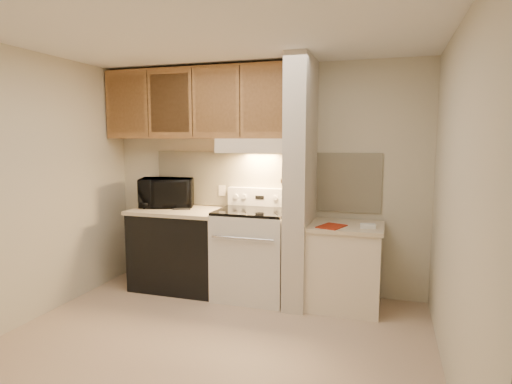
% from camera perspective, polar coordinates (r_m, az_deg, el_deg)
% --- Properties ---
extents(floor, '(3.60, 3.60, 0.00)m').
position_cam_1_polar(floor, '(3.79, -6.04, -19.54)').
color(floor, '#C3A88E').
rests_on(floor, ground).
extents(ceiling, '(3.60, 3.60, 0.00)m').
position_cam_1_polar(ceiling, '(3.48, -6.62, 20.38)').
color(ceiling, white).
rests_on(ceiling, wall_back).
extents(wall_back, '(3.60, 2.50, 0.02)m').
position_cam_1_polar(wall_back, '(4.82, 0.84, 1.79)').
color(wall_back, beige).
rests_on(wall_back, floor).
extents(wall_left, '(0.02, 3.00, 2.50)m').
position_cam_1_polar(wall_left, '(4.45, -28.05, 0.50)').
color(wall_left, beige).
rests_on(wall_left, floor).
extents(wall_right, '(0.02, 3.00, 2.50)m').
position_cam_1_polar(wall_right, '(3.17, 25.10, -1.72)').
color(wall_right, beige).
rests_on(wall_right, floor).
extents(backsplash, '(2.60, 0.02, 0.63)m').
position_cam_1_polar(backsplash, '(4.81, 0.80, 1.60)').
color(backsplash, '#FCF1CC').
rests_on(backsplash, wall_back).
extents(range_body, '(0.76, 0.65, 0.92)m').
position_cam_1_polar(range_body, '(4.64, -0.40, -8.36)').
color(range_body, silver).
rests_on(range_body, floor).
extents(oven_window, '(0.50, 0.01, 0.30)m').
position_cam_1_polar(oven_window, '(4.34, -1.69, -8.92)').
color(oven_window, black).
rests_on(oven_window, range_body).
extents(oven_handle, '(0.65, 0.02, 0.02)m').
position_cam_1_polar(oven_handle, '(4.25, -1.87, -6.20)').
color(oven_handle, silver).
rests_on(oven_handle, range_body).
extents(cooktop, '(0.74, 0.64, 0.03)m').
position_cam_1_polar(cooktop, '(4.54, -0.40, -2.57)').
color(cooktop, black).
rests_on(cooktop, range_body).
extents(range_backguard, '(0.76, 0.08, 0.20)m').
position_cam_1_polar(range_backguard, '(4.79, 0.63, -0.66)').
color(range_backguard, silver).
rests_on(range_backguard, range_body).
extents(range_display, '(0.10, 0.01, 0.04)m').
position_cam_1_polar(range_display, '(4.75, 0.49, -0.73)').
color(range_display, black).
rests_on(range_display, range_backguard).
extents(range_knob_left_outer, '(0.05, 0.02, 0.05)m').
position_cam_1_polar(range_knob_left_outer, '(4.83, -2.70, -0.60)').
color(range_knob_left_outer, silver).
rests_on(range_knob_left_outer, range_backguard).
extents(range_knob_left_inner, '(0.05, 0.02, 0.05)m').
position_cam_1_polar(range_knob_left_inner, '(4.80, -1.58, -0.64)').
color(range_knob_left_inner, silver).
rests_on(range_knob_left_inner, range_backguard).
extents(range_knob_right_inner, '(0.05, 0.02, 0.05)m').
position_cam_1_polar(range_knob_right_inner, '(4.70, 2.58, -0.82)').
color(range_knob_right_inner, silver).
rests_on(range_knob_right_inner, range_backguard).
extents(range_knob_right_outer, '(0.05, 0.02, 0.05)m').
position_cam_1_polar(range_knob_right_outer, '(4.67, 3.77, -0.87)').
color(range_knob_right_outer, silver).
rests_on(range_knob_right_outer, range_backguard).
extents(dishwasher_front, '(1.00, 0.63, 0.87)m').
position_cam_1_polar(dishwasher_front, '(4.98, -10.13, -7.67)').
color(dishwasher_front, black).
rests_on(dishwasher_front, floor).
extents(left_countertop, '(1.04, 0.67, 0.04)m').
position_cam_1_polar(left_countertop, '(4.89, -10.25, -2.51)').
color(left_countertop, beige).
rests_on(left_countertop, dishwasher_front).
extents(spoon_rest, '(0.20, 0.13, 0.01)m').
position_cam_1_polar(spoon_rest, '(4.86, -9.87, -2.23)').
color(spoon_rest, black).
rests_on(spoon_rest, left_countertop).
extents(teal_jar, '(0.11, 0.11, 0.10)m').
position_cam_1_polar(teal_jar, '(5.08, -13.00, -1.40)').
color(teal_jar, '#296559').
rests_on(teal_jar, left_countertop).
extents(outlet, '(0.08, 0.01, 0.12)m').
position_cam_1_polar(outlet, '(4.97, -4.55, 0.19)').
color(outlet, beige).
rests_on(outlet, backsplash).
extents(microwave, '(0.71, 0.60, 0.33)m').
position_cam_1_polar(microwave, '(5.09, -11.76, -0.04)').
color(microwave, black).
rests_on(microwave, left_countertop).
extents(partition_pillar, '(0.22, 0.70, 2.50)m').
position_cam_1_polar(partition_pillar, '(4.36, 5.97, 1.18)').
color(partition_pillar, beige).
rests_on(partition_pillar, floor).
extents(pillar_trim, '(0.01, 0.70, 0.04)m').
position_cam_1_polar(pillar_trim, '(4.38, 4.49, 1.88)').
color(pillar_trim, '#9C6B3A').
rests_on(pillar_trim, partition_pillar).
extents(knife_strip, '(0.02, 0.42, 0.04)m').
position_cam_1_polar(knife_strip, '(4.33, 4.27, 2.09)').
color(knife_strip, black).
rests_on(knife_strip, partition_pillar).
extents(knife_blade_a, '(0.01, 0.03, 0.16)m').
position_cam_1_polar(knife_blade_a, '(4.19, 3.61, 0.55)').
color(knife_blade_a, silver).
rests_on(knife_blade_a, knife_strip).
extents(knife_handle_a, '(0.02, 0.02, 0.10)m').
position_cam_1_polar(knife_handle_a, '(4.17, 3.59, 2.59)').
color(knife_handle_a, black).
rests_on(knife_handle_a, knife_strip).
extents(knife_blade_b, '(0.01, 0.04, 0.18)m').
position_cam_1_polar(knife_blade_b, '(4.27, 3.85, 0.53)').
color(knife_blade_b, silver).
rests_on(knife_blade_b, knife_strip).
extents(knife_handle_b, '(0.02, 0.02, 0.10)m').
position_cam_1_polar(knife_handle_b, '(4.24, 3.83, 2.66)').
color(knife_handle_b, black).
rests_on(knife_handle_b, knife_strip).
extents(knife_blade_c, '(0.01, 0.04, 0.20)m').
position_cam_1_polar(knife_blade_c, '(4.33, 4.05, 0.50)').
color(knife_blade_c, silver).
rests_on(knife_blade_c, knife_strip).
extents(knife_handle_c, '(0.02, 0.02, 0.10)m').
position_cam_1_polar(knife_handle_c, '(4.33, 4.13, 2.75)').
color(knife_handle_c, black).
rests_on(knife_handle_c, knife_strip).
extents(knife_blade_d, '(0.01, 0.04, 0.16)m').
position_cam_1_polar(knife_blade_d, '(4.43, 4.38, 0.91)').
color(knife_blade_d, silver).
rests_on(knife_blade_d, knife_strip).
extents(knife_handle_d, '(0.02, 0.02, 0.10)m').
position_cam_1_polar(knife_handle_d, '(4.41, 4.38, 2.83)').
color(knife_handle_d, black).
rests_on(knife_handle_d, knife_strip).
extents(knife_blade_e, '(0.01, 0.04, 0.18)m').
position_cam_1_polar(knife_blade_e, '(4.50, 4.57, 0.87)').
color(knife_blade_e, silver).
rests_on(knife_blade_e, knife_strip).
extents(knife_handle_e, '(0.02, 0.02, 0.10)m').
position_cam_1_polar(knife_handle_e, '(4.48, 4.56, 2.89)').
color(knife_handle_e, black).
rests_on(knife_handle_e, knife_strip).
extents(oven_mitt, '(0.03, 0.09, 0.22)m').
position_cam_1_polar(oven_mitt, '(4.56, 4.75, 0.47)').
color(oven_mitt, gray).
rests_on(oven_mitt, partition_pillar).
extents(right_cab_base, '(0.70, 0.60, 0.81)m').
position_cam_1_polar(right_cab_base, '(4.46, 11.71, -9.88)').
color(right_cab_base, beige).
rests_on(right_cab_base, floor).
extents(right_countertop, '(0.74, 0.64, 0.04)m').
position_cam_1_polar(right_countertop, '(4.36, 11.85, -4.53)').
color(right_countertop, beige).
rests_on(right_countertop, right_cab_base).
extents(red_folder, '(0.29, 0.34, 0.01)m').
position_cam_1_polar(red_folder, '(4.22, 10.05, -4.52)').
color(red_folder, maroon).
rests_on(red_folder, right_countertop).
extents(white_box, '(0.15, 0.11, 0.04)m').
position_cam_1_polar(white_box, '(4.24, 14.70, -4.40)').
color(white_box, white).
rests_on(white_box, right_countertop).
extents(range_hood, '(0.78, 0.44, 0.15)m').
position_cam_1_polar(range_hood, '(4.59, 0.07, 6.21)').
color(range_hood, beige).
rests_on(range_hood, upper_cabinets).
extents(hood_lip, '(0.78, 0.04, 0.06)m').
position_cam_1_polar(hood_lip, '(4.39, -0.75, 5.58)').
color(hood_lip, beige).
rests_on(hood_lip, range_hood).
extents(upper_cabinets, '(2.18, 0.33, 0.77)m').
position_cam_1_polar(upper_cabinets, '(4.90, -7.67, 11.59)').
color(upper_cabinets, '#9C6B3A').
rests_on(upper_cabinets, wall_back).
extents(cab_door_a, '(0.46, 0.01, 0.63)m').
position_cam_1_polar(cab_door_a, '(5.16, -16.86, 11.12)').
color(cab_door_a, '#9C6B3A').
rests_on(cab_door_a, upper_cabinets).
extents(cab_gap_a, '(0.01, 0.01, 0.73)m').
position_cam_1_polar(cab_gap_a, '(5.01, -14.24, 11.34)').
color(cab_gap_a, black).
rests_on(cab_gap_a, upper_cabinets).
extents(cab_door_b, '(0.46, 0.01, 0.63)m').
position_cam_1_polar(cab_door_b, '(4.88, -11.44, 11.53)').
color(cab_door_b, '#9C6B3A').
rests_on(cab_door_b, upper_cabinets).
extents(cab_gap_b, '(0.01, 0.01, 0.73)m').
position_cam_1_polar(cab_gap_b, '(4.75, -8.51, 11.71)').
color(cab_gap_b, black).
rests_on(cab_gap_b, upper_cabinets).
extents(cab_door_c, '(0.46, 0.01, 0.63)m').
position_cam_1_polar(cab_door_c, '(4.64, -5.40, 11.87)').
color(cab_door_c, '#9C6B3A').
rests_on(cab_door_c, upper_cabinets).
extents(cab_gap_c, '(0.01, 0.01, 0.73)m').
position_cam_1_polar(cab_gap_c, '(4.54, -2.16, 12.00)').
color(cab_gap_c, black).
rests_on(cab_gap_c, upper_cabinets).
extents(cab_door_d, '(0.46, 0.01, 0.63)m').
position_cam_1_polar(cab_door_d, '(4.46, 1.22, 12.09)').
color(cab_door_d, '#9C6B3A').
rests_on(cab_door_d, upper_cabinets).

